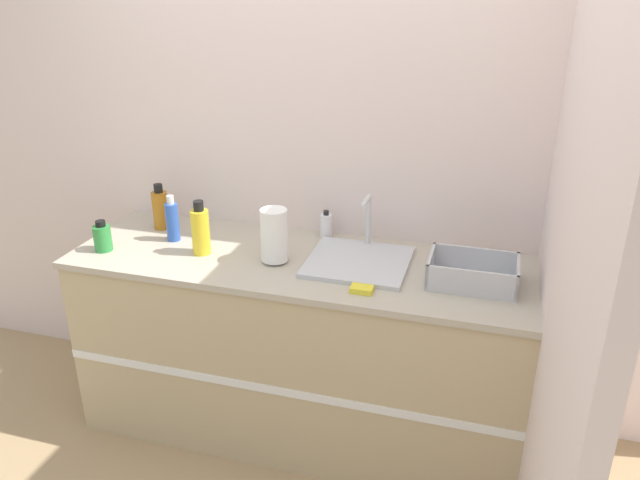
{
  "coord_description": "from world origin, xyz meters",
  "views": [
    {
      "loc": [
        0.81,
        -2.08,
        2.12
      ],
      "look_at": [
        0.11,
        0.3,
        1.05
      ],
      "focal_mm": 35.0,
      "sensor_mm": 36.0,
      "label": 1
    }
  ],
  "objects_px": {
    "paper_towel_roll": "(274,236)",
    "dish_rack": "(472,275)",
    "bottle_yellow": "(200,231)",
    "soap_dispenser": "(326,226)",
    "bottle_amber": "(160,209)",
    "bottle_blue": "(172,221)",
    "sink": "(359,259)",
    "bottle_green": "(102,237)"
  },
  "relations": [
    {
      "from": "paper_towel_roll",
      "to": "dish_rack",
      "type": "height_order",
      "value": "paper_towel_roll"
    },
    {
      "from": "bottle_amber",
      "to": "soap_dispenser",
      "type": "xyz_separation_m",
      "value": [
        0.83,
        0.12,
        -0.04
      ]
    },
    {
      "from": "sink",
      "to": "bottle_blue",
      "type": "height_order",
      "value": "sink"
    },
    {
      "from": "bottle_amber",
      "to": "bottle_yellow",
      "type": "bearing_deg",
      "value": -33.8
    },
    {
      "from": "bottle_yellow",
      "to": "soap_dispenser",
      "type": "relative_size",
      "value": 1.84
    },
    {
      "from": "sink",
      "to": "bottle_green",
      "type": "bearing_deg",
      "value": -170.45
    },
    {
      "from": "bottle_green",
      "to": "paper_towel_roll",
      "type": "bearing_deg",
      "value": 7.56
    },
    {
      "from": "sink",
      "to": "dish_rack",
      "type": "xyz_separation_m",
      "value": [
        0.5,
        -0.06,
        0.02
      ]
    },
    {
      "from": "soap_dispenser",
      "to": "bottle_blue",
      "type": "bearing_deg",
      "value": -161.09
    },
    {
      "from": "soap_dispenser",
      "to": "bottle_amber",
      "type": "bearing_deg",
      "value": -171.88
    },
    {
      "from": "dish_rack",
      "to": "bottle_yellow",
      "type": "xyz_separation_m",
      "value": [
        -1.21,
        -0.03,
        0.07
      ]
    },
    {
      "from": "bottle_amber",
      "to": "bottle_green",
      "type": "height_order",
      "value": "bottle_amber"
    },
    {
      "from": "dish_rack",
      "to": "bottle_blue",
      "type": "height_order",
      "value": "bottle_blue"
    },
    {
      "from": "bottle_green",
      "to": "soap_dispenser",
      "type": "bearing_deg",
      "value": 24.82
    },
    {
      "from": "sink",
      "to": "soap_dispenser",
      "type": "xyz_separation_m",
      "value": [
        -0.22,
        0.24,
        0.04
      ]
    },
    {
      "from": "paper_towel_roll",
      "to": "soap_dispenser",
      "type": "height_order",
      "value": "paper_towel_roll"
    },
    {
      "from": "bottle_amber",
      "to": "bottle_yellow",
      "type": "distance_m",
      "value": 0.4
    },
    {
      "from": "dish_rack",
      "to": "bottle_green",
      "type": "xyz_separation_m",
      "value": [
        -1.66,
        -0.13,
        0.02
      ]
    },
    {
      "from": "bottle_amber",
      "to": "bottle_blue",
      "type": "relative_size",
      "value": 1.03
    },
    {
      "from": "bottle_amber",
      "to": "bottle_yellow",
      "type": "xyz_separation_m",
      "value": [
        0.33,
        -0.22,
        0.01
      ]
    },
    {
      "from": "paper_towel_roll",
      "to": "bottle_blue",
      "type": "distance_m",
      "value": 0.56
    },
    {
      "from": "bottle_amber",
      "to": "soap_dispenser",
      "type": "distance_m",
      "value": 0.84
    },
    {
      "from": "paper_towel_roll",
      "to": "bottle_green",
      "type": "height_order",
      "value": "paper_towel_roll"
    },
    {
      "from": "sink",
      "to": "bottle_blue",
      "type": "relative_size",
      "value": 1.96
    },
    {
      "from": "sink",
      "to": "paper_towel_roll",
      "type": "height_order",
      "value": "sink"
    },
    {
      "from": "paper_towel_roll",
      "to": "dish_rack",
      "type": "bearing_deg",
      "value": 1.76
    },
    {
      "from": "dish_rack",
      "to": "bottle_blue",
      "type": "distance_m",
      "value": 1.41
    },
    {
      "from": "bottle_green",
      "to": "bottle_yellow",
      "type": "bearing_deg",
      "value": 12.35
    },
    {
      "from": "paper_towel_roll",
      "to": "bottle_blue",
      "type": "height_order",
      "value": "paper_towel_roll"
    },
    {
      "from": "bottle_blue",
      "to": "bottle_yellow",
      "type": "xyz_separation_m",
      "value": [
        0.2,
        -0.1,
        0.01
      ]
    },
    {
      "from": "paper_towel_roll",
      "to": "bottle_amber",
      "type": "xyz_separation_m",
      "value": [
        -0.69,
        0.21,
        -0.02
      ]
    },
    {
      "from": "bottle_amber",
      "to": "bottle_blue",
      "type": "distance_m",
      "value": 0.18
    },
    {
      "from": "sink",
      "to": "bottle_blue",
      "type": "xyz_separation_m",
      "value": [
        -0.92,
        0.0,
        0.08
      ]
    },
    {
      "from": "bottle_amber",
      "to": "dish_rack",
      "type": "bearing_deg",
      "value": -6.93
    },
    {
      "from": "bottle_blue",
      "to": "sink",
      "type": "bearing_deg",
      "value": -0.25
    },
    {
      "from": "dish_rack",
      "to": "bottle_amber",
      "type": "relative_size",
      "value": 1.56
    },
    {
      "from": "paper_towel_roll",
      "to": "soap_dispenser",
      "type": "distance_m",
      "value": 0.37
    },
    {
      "from": "bottle_blue",
      "to": "bottle_yellow",
      "type": "height_order",
      "value": "bottle_yellow"
    },
    {
      "from": "paper_towel_roll",
      "to": "dish_rack",
      "type": "xyz_separation_m",
      "value": [
        0.86,
        0.03,
        -0.09
      ]
    },
    {
      "from": "bottle_yellow",
      "to": "bottle_green",
      "type": "xyz_separation_m",
      "value": [
        -0.45,
        -0.1,
        -0.05
      ]
    },
    {
      "from": "bottle_yellow",
      "to": "bottle_green",
      "type": "bearing_deg",
      "value": -167.65
    },
    {
      "from": "bottle_amber",
      "to": "bottle_green",
      "type": "bearing_deg",
      "value": -110.7
    }
  ]
}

